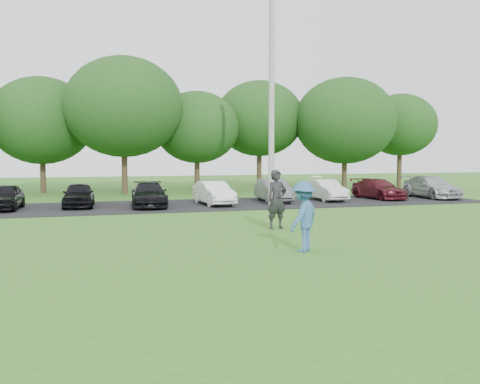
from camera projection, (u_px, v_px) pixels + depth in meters
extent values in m
plane|color=#32671D|center=(280.00, 251.00, 13.86)|extent=(100.00, 100.00, 0.00)
cube|color=black|center=(183.00, 205.00, 26.24)|extent=(32.00, 6.50, 0.03)
cylinder|color=#9FA09B|center=(272.00, 93.00, 25.83)|extent=(0.28, 0.28, 10.91)
imported|color=#335E90|center=(303.00, 216.00, 13.74)|extent=(1.33, 1.28, 1.82)
cylinder|color=white|center=(316.00, 177.00, 13.56)|extent=(0.27, 0.27, 0.06)
imported|color=black|center=(277.00, 199.00, 17.93)|extent=(0.79, 0.59, 1.99)
cube|color=black|center=(284.00, 191.00, 17.79)|extent=(0.15, 0.12, 0.10)
imported|color=black|center=(4.00, 197.00, 23.90)|extent=(1.66, 3.52, 1.16)
imported|color=black|center=(79.00, 195.00, 25.08)|extent=(1.61, 3.50, 1.16)
imported|color=black|center=(149.00, 195.00, 25.32)|extent=(1.99, 4.12, 1.16)
imported|color=white|center=(214.00, 193.00, 26.32)|extent=(1.45, 3.57, 1.15)
imported|color=slate|center=(273.00, 190.00, 28.00)|extent=(1.62, 3.75, 1.20)
imported|color=silver|center=(326.00, 190.00, 28.79)|extent=(1.23, 3.41, 1.12)
imported|color=#491019|center=(379.00, 189.00, 29.89)|extent=(1.85, 3.93, 1.11)
imported|color=#A8ABB0|center=(431.00, 187.00, 30.56)|extent=(2.01, 4.37, 1.24)
cylinder|color=#38281C|center=(43.00, 176.00, 34.94)|extent=(0.36, 0.36, 2.20)
ellipsoid|color=#214C19|center=(42.00, 121.00, 34.69)|extent=(6.68, 6.68, 5.68)
cylinder|color=#38281C|center=(125.00, 173.00, 33.74)|extent=(0.36, 0.36, 2.70)
ellipsoid|color=#214C19|center=(124.00, 107.00, 33.45)|extent=(7.42, 7.42, 6.31)
cylinder|color=#38281C|center=(197.00, 175.00, 36.58)|extent=(0.36, 0.36, 2.20)
ellipsoid|color=#214C19|center=(197.00, 127.00, 36.35)|extent=(5.76, 5.76, 4.90)
cylinder|color=#38281C|center=(259.00, 170.00, 39.38)|extent=(0.36, 0.36, 2.70)
ellipsoid|color=#214C19|center=(259.00, 119.00, 39.11)|extent=(6.50, 6.50, 5.53)
cylinder|color=#38281C|center=(344.00, 174.00, 38.36)|extent=(0.36, 0.36, 2.20)
ellipsoid|color=#214C19|center=(345.00, 121.00, 38.09)|extent=(7.24, 7.24, 6.15)
cylinder|color=#38281C|center=(399.00, 169.00, 41.31)|extent=(0.36, 0.36, 2.70)
ellipsoid|color=#214C19|center=(400.00, 125.00, 41.07)|extent=(5.58, 5.58, 4.74)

